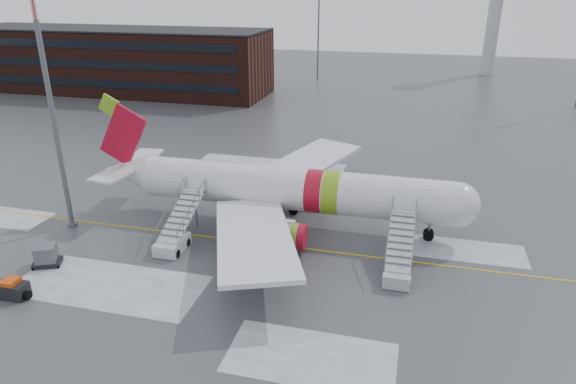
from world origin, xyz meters
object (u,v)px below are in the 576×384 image
(pushback_tug, at_px, (263,244))
(uld_container, at_px, (46,256))
(airstair_fwd, at_px, (398,262))
(light_mast_near, at_px, (50,97))
(airstair_aft, at_px, (176,235))
(airliner, at_px, (283,189))
(baggage_tractor, at_px, (12,289))

(pushback_tug, height_order, uld_container, pushback_tug)
(airstair_fwd, bearing_deg, light_mast_near, 177.59)
(light_mast_near, bearing_deg, airstair_aft, -6.40)
(pushback_tug, bearing_deg, airstair_fwd, -3.75)
(airstair_aft, relative_size, light_mast_near, 0.34)
(light_mast_near, bearing_deg, airstair_fwd, -2.41)
(airliner, distance_m, airstair_aft, 10.29)
(pushback_tug, bearing_deg, airliner, 87.83)
(airliner, height_order, airstair_aft, airliner)
(pushback_tug, distance_m, uld_container, 16.94)
(baggage_tractor, bearing_deg, airstair_fwd, 20.43)
(pushback_tug, bearing_deg, light_mast_near, 178.40)
(uld_container, height_order, light_mast_near, light_mast_near)
(uld_container, bearing_deg, airstair_aft, 32.53)
(airstair_aft, xyz_separation_m, baggage_tractor, (-7.87, -9.75, -0.46))
(baggage_tractor, relative_size, light_mast_near, 0.12)
(pushback_tug, xyz_separation_m, light_mast_near, (-18.34, 0.51, 11.02))
(uld_container, xyz_separation_m, baggage_tractor, (0.57, -4.37, -0.18))
(airstair_aft, distance_m, baggage_tractor, 12.54)
(airliner, xyz_separation_m, baggage_tractor, (-15.46, -16.29, -2.82))
(airstair_fwd, height_order, baggage_tractor, airstair_fwd)
(airstair_fwd, relative_size, uld_container, 3.11)
(airstair_fwd, distance_m, light_mast_near, 31.20)
(airstair_aft, bearing_deg, light_mast_near, 173.60)
(baggage_tractor, height_order, light_mast_near, light_mast_near)
(airliner, height_order, uld_container, airliner)
(pushback_tug, height_order, light_mast_near, light_mast_near)
(light_mast_near, bearing_deg, airliner, 15.96)
(airstair_aft, distance_m, pushback_tug, 7.41)
(airstair_fwd, bearing_deg, uld_container, -168.62)
(airliner, distance_m, pushback_tug, 6.39)
(airliner, distance_m, airstair_fwd, 12.77)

